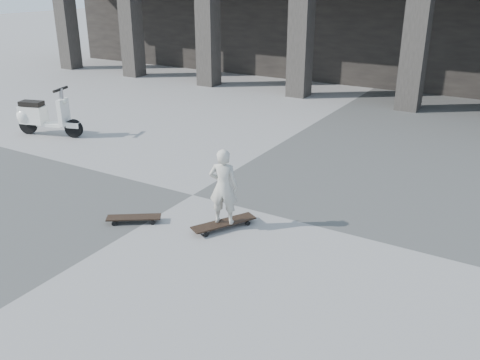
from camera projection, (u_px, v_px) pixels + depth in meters
The scene contains 5 objects.
ground at pixel (193, 195), 9.26m from camera, with size 90.00×90.00×0.00m, color #484846.
longboard at pixel (224, 223), 8.01m from camera, with size 0.73×1.05×0.11m.
skateboard_spare at pixel (134, 218), 8.20m from camera, with size 0.84×0.67×0.10m.
child at pixel (223, 187), 7.78m from camera, with size 0.44×0.29×1.22m, color beige.
scooter at pixel (38, 116), 12.60m from camera, with size 1.70×0.82×1.22m.
Camera 1 is at (5.07, -6.85, 3.72)m, focal length 38.00 mm.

